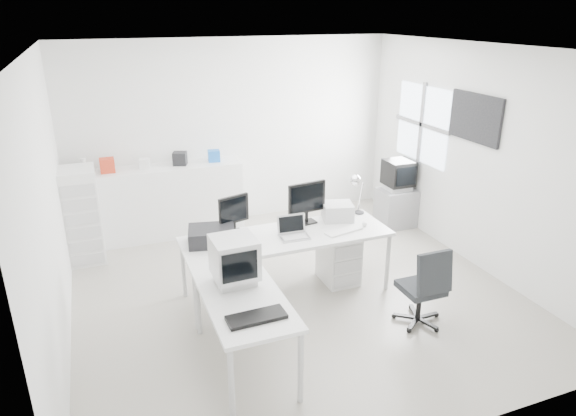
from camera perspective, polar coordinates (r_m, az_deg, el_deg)
name	(u,v)px	position (r m, az deg, el deg)	size (l,w,h in m)	color
floor	(294,291)	(6.25, 0.67, -9.20)	(5.00, 5.00, 0.01)	beige
ceiling	(295,48)	(5.40, 0.80, 17.34)	(5.00, 5.00, 0.01)	white
back_wall	(234,133)	(7.96, -6.04, 8.30)	(5.00, 0.02, 2.80)	silver
left_wall	(48,210)	(5.33, -25.10, -0.23)	(0.02, 5.00, 2.80)	silver
right_wall	(477,158)	(6.96, 20.29, 5.21)	(0.02, 5.00, 2.80)	silver
window	(422,124)	(7.81, 14.65, 8.99)	(0.02, 1.20, 1.10)	white
wall_picture	(475,118)	(6.91, 20.08, 9.40)	(0.04, 0.90, 0.60)	black
main_desk	(287,264)	(6.05, -0.12, -6.26)	(2.40, 0.80, 0.75)	white
side_desk	(244,331)	(4.92, -4.90, -13.42)	(0.70, 1.40, 0.75)	white
drawer_pedestal	(338,258)	(6.38, 5.63, -5.59)	(0.40, 0.50, 0.60)	white
inkjet_printer	(212,236)	(5.71, -8.48, -3.05)	(0.50, 0.39, 0.18)	black
lcd_monitor_small	(234,215)	(5.85, -6.03, -0.75)	(0.38, 0.22, 0.47)	black
lcd_monitor_large	(307,203)	(6.12, 2.10, 0.54)	(0.49, 0.20, 0.51)	black
laptop	(294,228)	(5.77, 0.70, -2.23)	(0.36, 0.37, 0.24)	#B7B7BA
white_keyboard	(344,231)	(6.00, 6.21, -2.55)	(0.47, 0.15, 0.02)	white
white_mouse	(364,224)	(6.17, 8.49, -1.78)	(0.06, 0.06, 0.06)	white
laser_printer	(338,211)	(6.31, 5.53, -0.38)	(0.36, 0.31, 0.21)	#B9B9B9
desk_lamp	(360,197)	(6.49, 8.02, 1.25)	(0.15, 0.15, 0.44)	silver
crt_monitor	(234,260)	(4.81, -5.98, -5.75)	(0.42, 0.42, 0.48)	#B7B7BA
black_keyboard	(256,317)	(4.38, -3.53, -12.01)	(0.50, 0.20, 0.03)	black
office_chair	(421,284)	(5.64, 14.57, -8.20)	(0.53, 0.53, 0.92)	#2A2C2F
tv_cabinet	(396,208)	(8.12, 11.89, 0.05)	(0.54, 0.44, 0.59)	gray
crt_tv	(398,175)	(7.95, 12.17, 3.56)	(0.50, 0.48, 0.45)	black
sideboard	(170,201)	(7.76, -13.02, 0.80)	(2.12, 0.53, 1.06)	white
clutter_box_a	(107,165)	(7.52, -19.45, 4.49)	(0.20, 0.17, 0.20)	red
clutter_box_b	(145,164)	(7.55, -15.65, 4.78)	(0.14, 0.12, 0.14)	white
clutter_box_c	(180,158)	(7.60, -11.92, 5.41)	(0.19, 0.17, 0.19)	black
clutter_box_d	(214,156)	(7.69, -8.23, 5.76)	(0.17, 0.15, 0.17)	blue
clutter_bottle	(84,166)	(7.55, -21.74, 4.36)	(0.07, 0.07, 0.22)	white
filing_cabinet	(83,215)	(7.25, -21.86, -0.77)	(0.45, 0.53, 1.28)	white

